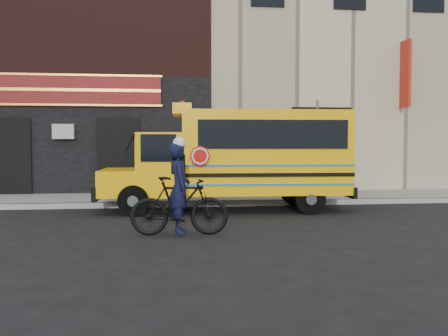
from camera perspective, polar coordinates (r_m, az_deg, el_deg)
ground at (r=12.28m, az=0.99°, el=-5.91°), size 120.00×120.00×0.00m
curb at (r=14.82m, az=-0.40°, el=-4.08°), size 40.00×0.20×0.15m
sidewalk at (r=16.30m, az=-1.00°, el=-3.43°), size 40.00×3.00×0.15m
building at (r=22.92m, az=-2.82°, el=13.62°), size 20.00×10.70×12.00m
school_bus at (r=13.89m, az=1.75°, el=1.38°), size 6.99×2.51×2.92m
sign_pole at (r=15.10m, az=10.58°, el=2.28°), size 0.10×0.27×3.13m
bicycle at (r=10.21m, az=-5.12°, el=-4.34°), size 2.02×0.67×1.20m
cyclist at (r=10.18m, az=-5.12°, el=-2.55°), size 0.49×0.70×1.84m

